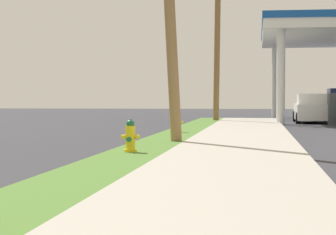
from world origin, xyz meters
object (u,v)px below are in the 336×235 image
object	(u,v)px
fire_hydrant_third	(177,123)
fire_hydrant_second	(130,138)
utility_pole_background	(217,35)
car_white_by_near_pump	(313,109)

from	to	relation	value
fire_hydrant_third	fire_hydrant_second	bearing A→B (deg)	-90.07
fire_hydrant_third	utility_pole_background	xyz separation A→B (m)	(0.63, 13.07, 4.35)
fire_hydrant_second	utility_pole_background	xyz separation A→B (m)	(0.64, 21.94, 4.35)
fire_hydrant_third	car_white_by_near_pump	size ratio (longest dim) A/B	0.16
fire_hydrant_second	car_white_by_near_pump	world-z (taller)	car_white_by_near_pump
fire_hydrant_second	fire_hydrant_third	xyz separation A→B (m)	(0.01, 8.87, 0.00)
utility_pole_background	car_white_by_near_pump	distance (m)	6.59
utility_pole_background	car_white_by_near_pump	bearing A→B (deg)	-0.40
utility_pole_background	fire_hydrant_third	bearing A→B (deg)	-92.75
fire_hydrant_third	car_white_by_near_pump	bearing A→B (deg)	66.00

